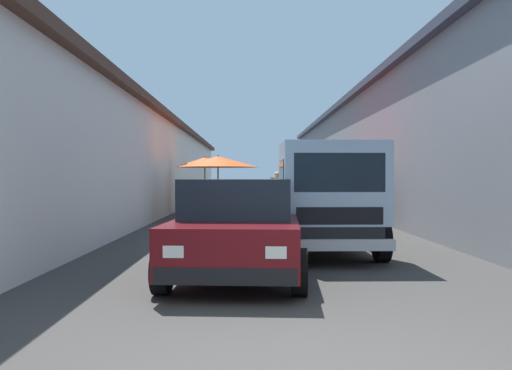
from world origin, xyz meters
TOP-DOWN VIEW (x-y plane):
  - ground at (13.50, 0.00)m, footprint 90.00×90.00m
  - building_left_whitewash at (15.75, 7.17)m, footprint 49.80×7.50m
  - building_right_concrete at (15.75, -7.17)m, footprint 49.80×7.50m
  - fruit_stall_far_left at (15.44, -1.64)m, footprint 2.31×2.31m
  - fruit_stall_mid_lane at (14.54, 1.63)m, footprint 2.79×2.79m
  - fruit_stall_near_left at (12.38, -1.68)m, footprint 2.64×2.64m
  - fruit_stall_near_right at (17.71, 2.34)m, footprint 2.23×2.23m
  - hatchback_car at (4.35, 0.67)m, footprint 4.01×2.13m
  - delivery_truck at (6.31, -0.91)m, footprint 4.94×2.01m
  - vendor_by_crates at (17.90, -0.59)m, footprint 0.45×0.56m
  - vendor_in_shade at (8.92, -1.95)m, footprint 0.54×0.43m
  - parked_scooter at (9.71, 1.80)m, footprint 1.69×0.44m
  - plastic_stool at (10.23, 1.55)m, footprint 0.30×0.30m

SIDE VIEW (x-z plane):
  - ground at x=13.50m, z-range 0.00..0.00m
  - plastic_stool at x=10.23m, z-range 0.11..0.54m
  - parked_scooter at x=9.71m, z-range -0.12..1.02m
  - hatchback_car at x=4.35m, z-range 0.01..1.46m
  - vendor_in_shade at x=8.92m, z-range 0.12..1.73m
  - vendor_by_crates at x=17.90m, z-range 0.14..1.84m
  - delivery_truck at x=6.31m, z-range 0.00..2.08m
  - fruit_stall_near_left at x=12.38m, z-range 0.57..2.72m
  - fruit_stall_near_right at x=17.71m, z-range 0.55..2.90m
  - fruit_stall_mid_lane at x=14.54m, z-range 0.64..2.91m
  - fruit_stall_far_left at x=15.44m, z-range 0.68..3.12m
  - building_left_whitewash at x=15.75m, z-range 0.01..3.92m
  - building_right_concrete at x=15.75m, z-range 0.01..4.89m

